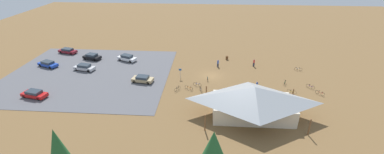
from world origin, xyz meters
The scene contains 27 objects.
ground centered at (0.00, 0.00, 0.00)m, with size 160.00×160.00×0.00m, color brown.
parking_lot_asphalt centered at (26.18, 0.77, 0.03)m, with size 34.22×29.13×0.05m, color #56565B.
bike_pavilion centered at (-6.59, 14.00, 2.96)m, with size 15.31×9.15×5.21m.
trash_bin centered at (-3.80, -9.42, 0.45)m, with size 0.60×0.60×0.90m, color brown.
lot_sign centered at (6.41, 1.35, 1.41)m, with size 0.56×0.08×2.20m.
pine_west centered at (-0.15, 29.01, 5.48)m, with size 3.95×3.95×8.20m.
pine_far_east centered at (15.46, 30.23, 5.64)m, with size 3.05×3.05×8.57m.
bicycle_red_edge_south centered at (-20.02, 6.49, 0.37)m, with size 1.25×1.22×0.82m.
bicycle_yellow_mid_cluster centered at (-14.91, 6.47, 0.39)m, with size 1.58×0.75×0.87m.
bicycle_white_yard_left centered at (-19.22, -4.12, 0.36)m, with size 1.60×0.54×0.81m.
bicycle_blue_lone_east centered at (2.66, 4.66, 0.37)m, with size 1.65×0.66×0.78m.
bicycle_orange_yard_center centered at (4.23, 6.15, 0.37)m, with size 1.59×0.86×0.84m.
bicycle_silver_front_row centered at (1.88, 6.83, 0.35)m, with size 0.64×1.53×0.76m.
bicycle_teal_by_bin centered at (0.70, 2.20, 0.38)m, with size 0.48×1.71×0.82m.
bicycle_purple_yard_right centered at (-19.13, 4.02, 0.37)m, with size 1.27×1.18×0.80m.
bicycle_green_near_sign centered at (-14.61, 2.72, 0.37)m, with size 0.76×1.62×0.81m.
bicycle_black_trailside centered at (6.36, 6.72, 0.38)m, with size 0.97×1.45×0.85m.
car_blue_far_end centered at (37.14, -2.31, 0.70)m, with size 5.06×3.35×1.29m.
car_black_inner_stall centered at (28.89, -7.20, 0.75)m, with size 4.60×3.02×1.40m.
car_maroon_mid_lot centered at (36.84, -10.76, 0.71)m, with size 4.97×2.81×1.31m.
car_red_front_row centered at (31.83, 10.99, 0.71)m, with size 4.86×2.70×1.31m.
car_tan_near_entry centered at (13.77, 3.72, 0.70)m, with size 4.46×2.49×1.29m.
car_white_back_corner centered at (20.17, -6.97, 0.77)m, with size 4.94×3.36×1.46m.
car_silver_end_stall centered at (27.98, -1.01, 0.73)m, with size 4.86×2.68×1.36m.
visitor_near_lot centered at (-9.70, -5.78, 0.95)m, with size 0.37×0.36×1.80m.
visitor_by_pavilion centered at (-1.52, -4.92, 0.93)m, with size 0.39×0.40×1.78m.
visitor_crossing_yard centered at (-8.72, 5.19, 0.90)m, with size 0.40×0.38×1.72m.
Camera 1 is at (0.61, 49.31, 24.12)m, focal length 24.20 mm.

